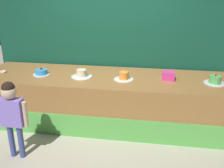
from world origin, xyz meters
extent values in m
plane|color=#BCB29E|center=(0.00, 0.00, 0.00)|extent=(12.00, 12.00, 0.00)
cube|color=#9E6B38|center=(0.00, 0.58, 0.41)|extent=(4.13, 1.15, 0.83)
cube|color=#59B24C|center=(0.00, -0.01, 0.19)|extent=(4.13, 0.02, 0.37)
cube|color=#144C38|center=(0.00, 1.25, 1.56)|extent=(4.35, 0.08, 3.13)
cylinder|color=#3F4C8C|center=(-1.07, -0.62, 0.25)|extent=(0.08, 0.08, 0.49)
cylinder|color=#3F4C8C|center=(-0.93, -0.62, 0.25)|extent=(0.08, 0.08, 0.49)
cube|color=#8C72D8|center=(-1.00, -0.62, 0.68)|extent=(0.31, 0.14, 0.38)
cylinder|color=beige|center=(-0.81, -0.62, 0.67)|extent=(0.06, 0.06, 0.35)
sphere|color=beige|center=(-1.00, -0.62, 0.97)|extent=(0.20, 0.20, 0.20)
sphere|color=black|center=(-1.00, -0.62, 1.03)|extent=(0.17, 0.17, 0.17)
cube|color=#E93A97|center=(1.05, 0.57, 0.90)|extent=(0.20, 0.15, 0.14)
torus|color=beige|center=(-1.75, 0.50, 0.85)|extent=(0.11, 0.11, 0.04)
cylinder|color=silver|center=(-1.05, 0.50, 0.83)|extent=(0.29, 0.29, 0.01)
cylinder|color=#3399D8|center=(-1.05, 0.50, 0.88)|extent=(0.20, 0.20, 0.08)
sphere|color=red|center=(-1.05, 0.50, 0.94)|extent=(0.04, 0.04, 0.04)
cylinder|color=white|center=(-0.35, 0.49, 0.83)|extent=(0.34, 0.34, 0.01)
cylinder|color=beige|center=(-0.35, 0.49, 0.90)|extent=(0.16, 0.16, 0.12)
cylinder|color=white|center=(0.35, 0.48, 0.83)|extent=(0.31, 0.31, 0.01)
cylinder|color=orange|center=(0.35, 0.48, 0.90)|extent=(0.15, 0.15, 0.12)
cone|color=#F2E566|center=(0.35, 0.48, 0.98)|extent=(0.02, 0.02, 0.04)
cylinder|color=silver|center=(1.75, 0.52, 0.83)|extent=(0.33, 0.33, 0.01)
cylinder|color=#59B259|center=(1.75, 0.52, 0.89)|extent=(0.18, 0.18, 0.11)
sphere|color=red|center=(1.75, 0.52, 0.96)|extent=(0.03, 0.03, 0.03)
camera|label=1|loc=(0.78, -3.41, 2.24)|focal=41.47mm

